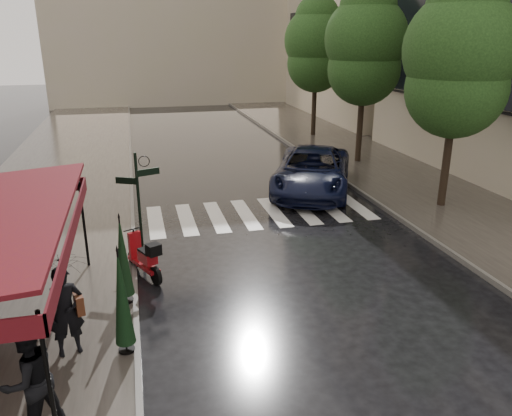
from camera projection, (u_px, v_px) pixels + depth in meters
name	position (u px, v px, depth m)	size (l,w,h in m)	color
ground	(200.00, 308.00, 11.65)	(120.00, 120.00, 0.00)	black
sidewalk_near	(59.00, 180.00, 21.62)	(6.00, 60.00, 0.12)	#38332D
sidewalk_far	(371.00, 161.00, 24.95)	(5.50, 60.00, 0.12)	#38332D
curb_near	(131.00, 176.00, 22.31)	(0.12, 60.00, 0.16)	#595651
curb_far	(319.00, 164.00, 24.31)	(0.12, 60.00, 0.16)	#595651
crosswalk	(260.00, 213.00, 17.82)	(7.85, 3.20, 0.01)	silver
signpost	(139.00, 198.00, 13.53)	(1.17, 0.29, 3.10)	black
tree_near	(460.00, 57.00, 16.66)	(3.80, 3.80, 7.99)	black
tree_mid	(365.00, 45.00, 22.96)	(3.80, 3.80, 8.34)	black
tree_far	(316.00, 45.00, 29.47)	(3.80, 3.80, 8.16)	black
pedestrian_with_umbrella	(61.00, 275.00, 9.28)	(1.34, 1.35, 2.53)	black
pedestrian_terrace	(29.00, 379.00, 7.59)	(0.92, 0.72, 1.89)	black
scooter	(145.00, 258.00, 12.97)	(0.93, 1.64, 1.16)	black
parked_car	(312.00, 171.00, 20.06)	(2.85, 6.18, 1.72)	black
parasol_front	(122.00, 297.00, 9.47)	(0.39, 0.39, 2.21)	black
parasol_back	(123.00, 256.00, 11.32)	(0.40, 0.40, 2.14)	black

